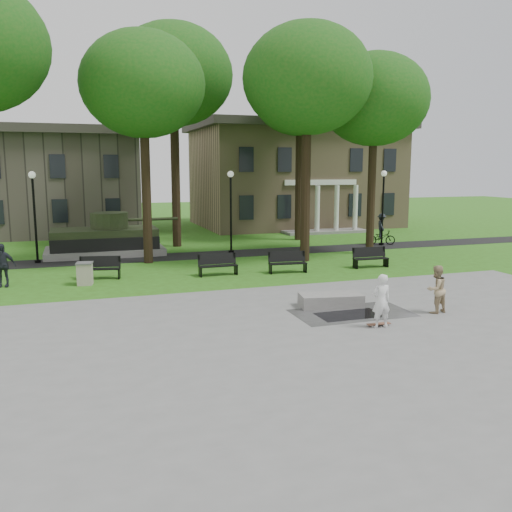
% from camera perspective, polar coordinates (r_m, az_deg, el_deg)
% --- Properties ---
extents(ground, '(120.00, 120.00, 0.00)m').
position_cam_1_polar(ground, '(20.04, 5.65, -4.95)').
color(ground, '#2E5C15').
rests_on(ground, ground).
extents(plaza, '(22.00, 16.00, 0.02)m').
position_cam_1_polar(plaza, '(15.79, 13.15, -9.05)').
color(plaza, gray).
rests_on(plaza, ground).
extents(footpath, '(44.00, 2.60, 0.01)m').
position_cam_1_polar(footpath, '(31.16, -3.36, 0.21)').
color(footpath, black).
rests_on(footpath, ground).
extents(building_right, '(17.00, 12.00, 8.60)m').
position_cam_1_polar(building_right, '(47.27, 3.97, 8.57)').
color(building_right, '#9E8460').
rests_on(building_right, ground).
extents(building_left, '(15.00, 10.00, 7.20)m').
position_cam_1_polar(building_left, '(44.34, -22.50, 6.89)').
color(building_left, '#4C443D').
rests_on(building_left, ground).
extents(tree_1, '(6.20, 6.20, 11.63)m').
position_cam_1_polar(tree_1, '(28.72, -11.83, 17.19)').
color(tree_1, black).
rests_on(tree_1, ground).
extents(tree_2, '(6.60, 6.60, 12.16)m').
position_cam_1_polar(tree_2, '(28.96, 5.42, 17.99)').
color(tree_2, black).
rests_on(tree_2, ground).
extents(tree_3, '(6.00, 6.00, 11.19)m').
position_cam_1_polar(tree_3, '(31.78, 12.37, 15.74)').
color(tree_3, black).
rests_on(tree_3, ground).
extents(tree_4, '(7.20, 7.20, 13.50)m').
position_cam_1_polar(tree_4, '(34.68, -8.72, 18.27)').
color(tree_4, black).
rests_on(tree_4, ground).
extents(tree_5, '(6.40, 6.40, 12.44)m').
position_cam_1_polar(tree_5, '(37.46, 4.66, 16.55)').
color(tree_5, black).
rests_on(tree_5, ground).
extents(lamp_left, '(0.36, 0.36, 4.73)m').
position_cam_1_polar(lamp_left, '(30.16, -22.30, 4.56)').
color(lamp_left, black).
rests_on(lamp_left, ground).
extents(lamp_mid, '(0.36, 0.36, 4.73)m').
position_cam_1_polar(lamp_mid, '(31.26, -2.67, 5.39)').
color(lamp_mid, black).
rests_on(lamp_mid, ground).
extents(lamp_right, '(0.36, 0.36, 4.73)m').
position_cam_1_polar(lamp_right, '(35.31, 13.22, 5.60)').
color(lamp_right, black).
rests_on(lamp_right, ground).
extents(tank_monument, '(7.45, 3.40, 2.40)m').
position_cam_1_polar(tank_monument, '(32.01, -15.56, 1.67)').
color(tank_monument, gray).
rests_on(tank_monument, ground).
extents(puddle, '(2.20, 1.20, 0.00)m').
position_cam_1_polar(puddle, '(18.56, 9.82, -6.13)').
color(puddle, black).
rests_on(puddle, plaza).
extents(concrete_block, '(2.34, 1.35, 0.45)m').
position_cam_1_polar(concrete_block, '(19.54, 7.88, -4.62)').
color(concrete_block, gray).
rests_on(concrete_block, plaza).
extents(skateboard, '(0.78, 0.21, 0.07)m').
position_cam_1_polar(skateboard, '(17.50, 12.78, -7.06)').
color(skateboard, brown).
rests_on(skateboard, plaza).
extents(skateboarder, '(0.63, 0.42, 1.69)m').
position_cam_1_polar(skateboarder, '(17.12, 13.04, -4.64)').
color(skateboarder, white).
rests_on(skateboarder, plaza).
extents(friend_watching, '(0.91, 0.78, 1.64)m').
position_cam_1_polar(friend_watching, '(19.36, 18.43, -3.34)').
color(friend_watching, tan).
rests_on(friend_watching, plaza).
extents(pedestrian_walker, '(1.11, 0.56, 1.82)m').
position_cam_1_polar(pedestrian_walker, '(24.79, -25.17, -0.89)').
color(pedestrian_walker, '#21232C').
rests_on(pedestrian_walker, ground).
extents(cyclist, '(1.90, 1.21, 2.02)m').
position_cam_1_polar(cyclist, '(35.71, 13.05, 2.48)').
color(cyclist, black).
rests_on(cyclist, ground).
extents(park_bench_0, '(1.85, 0.88, 1.00)m').
position_cam_1_polar(park_bench_0, '(25.16, -16.16, -1.13)').
color(park_bench_0, black).
rests_on(park_bench_0, ground).
extents(park_bench_1, '(1.81, 0.55, 1.00)m').
position_cam_1_polar(park_bench_1, '(25.01, -4.06, -0.85)').
color(park_bench_1, black).
rests_on(park_bench_1, ground).
extents(park_bench_2, '(1.84, 0.71, 1.00)m').
position_cam_1_polar(park_bench_2, '(25.61, 3.29, -0.60)').
color(park_bench_2, black).
rests_on(park_bench_2, ground).
extents(park_bench_3, '(1.81, 0.57, 1.00)m').
position_cam_1_polar(park_bench_3, '(27.52, 11.91, -0.09)').
color(park_bench_3, black).
rests_on(park_bench_3, ground).
extents(trash_bin, '(0.76, 0.76, 0.96)m').
position_cam_1_polar(trash_bin, '(24.04, -17.57, -1.76)').
color(trash_bin, '#A39C86').
rests_on(trash_bin, ground).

